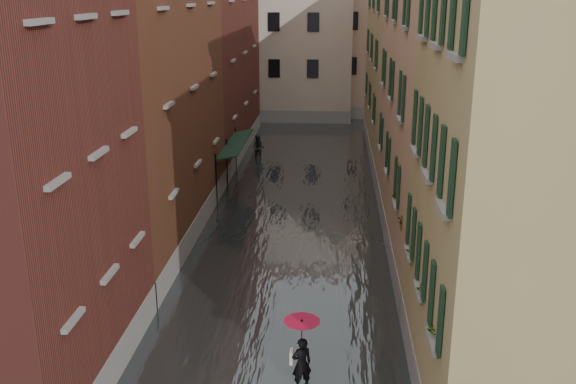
% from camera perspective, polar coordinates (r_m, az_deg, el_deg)
% --- Properties ---
extents(ground, '(120.00, 120.00, 0.00)m').
position_cam_1_polar(ground, '(19.73, -1.55, -14.14)').
color(ground, '#555457').
rests_on(ground, ground).
extents(floodwater, '(10.00, 60.00, 0.20)m').
position_cam_1_polar(floodwater, '(31.47, 0.78, -1.47)').
color(floodwater, '#3E4445').
rests_on(floodwater, ground).
extents(building_left_mid, '(6.00, 14.00, 12.50)m').
position_cam_1_polar(building_left_mid, '(27.45, -14.60, 8.39)').
color(building_left_mid, '#562B1B').
rests_on(building_left_mid, ground).
extents(building_left_far, '(6.00, 16.00, 14.00)m').
position_cam_1_polar(building_left_far, '(41.76, -8.12, 12.78)').
color(building_left_far, maroon).
rests_on(building_left_far, ground).
extents(building_right_near, '(6.00, 8.00, 11.50)m').
position_cam_1_polar(building_right_near, '(16.28, 22.84, -0.33)').
color(building_right_near, olive).
rests_on(building_right_near, ground).
extents(building_right_mid, '(6.00, 14.00, 13.00)m').
position_cam_1_polar(building_right_mid, '(26.51, 15.76, 8.54)').
color(building_right_mid, tan).
rests_on(building_right_mid, ground).
extents(building_right_far, '(6.00, 16.00, 11.50)m').
position_cam_1_polar(building_right_far, '(41.29, 11.68, 10.80)').
color(building_right_far, olive).
rests_on(building_right_far, ground).
extents(building_end_cream, '(12.00, 9.00, 13.00)m').
position_cam_1_polar(building_end_cream, '(55.03, -0.80, 13.55)').
color(building_end_cream, beige).
rests_on(building_end_cream, ground).
extents(building_end_pink, '(10.00, 9.00, 12.00)m').
position_cam_1_polar(building_end_pink, '(57.02, 8.67, 12.99)').
color(building_end_pink, tan).
rests_on(building_end_pink, ground).
extents(awning_near, '(1.09, 3.23, 2.80)m').
position_cam_1_polar(awning_near, '(32.71, -5.15, 3.54)').
color(awning_near, '#152F1F').
rests_on(awning_near, ground).
extents(awning_far, '(1.09, 3.22, 2.80)m').
position_cam_1_polar(awning_far, '(35.77, -4.34, 4.78)').
color(awning_far, '#152F1F').
rests_on(awning_far, ground).
extents(window_planters, '(0.59, 10.26, 0.84)m').
position_cam_1_polar(window_planters, '(18.59, 11.27, -4.44)').
color(window_planters, brown).
rests_on(window_planters, ground).
extents(pedestrian_main, '(1.00, 1.00, 2.06)m').
position_cam_1_polar(pedestrian_main, '(17.54, 1.21, -13.55)').
color(pedestrian_main, black).
rests_on(pedestrian_main, ground).
extents(pedestrian_far, '(0.92, 0.79, 1.64)m').
position_cam_1_polar(pedestrian_far, '(40.50, -2.65, 3.92)').
color(pedestrian_far, black).
rests_on(pedestrian_far, ground).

